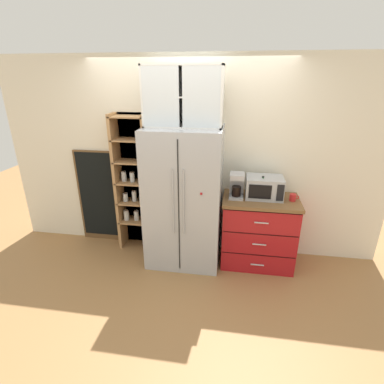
% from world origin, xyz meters
% --- Properties ---
extents(ground_plane, '(10.70, 10.70, 0.00)m').
position_xyz_m(ground_plane, '(0.00, 0.00, 0.00)').
color(ground_plane, '#9E7042').
extents(wall_back_cream, '(5.00, 0.10, 2.55)m').
position_xyz_m(wall_back_cream, '(0.00, 0.40, 1.27)').
color(wall_back_cream, silver).
rests_on(wall_back_cream, ground).
extents(refrigerator, '(0.92, 0.70, 1.75)m').
position_xyz_m(refrigerator, '(0.00, 0.01, 0.87)').
color(refrigerator, '#ADAFB5').
rests_on(refrigerator, ground).
extents(pantry_shelf_column, '(0.50, 0.30, 1.87)m').
position_xyz_m(pantry_shelf_column, '(-0.73, 0.28, 0.94)').
color(pantry_shelf_column, brown).
rests_on(pantry_shelf_column, ground).
extents(counter_cabinet, '(0.92, 0.58, 0.90)m').
position_xyz_m(counter_cabinet, '(0.94, 0.07, 0.45)').
color(counter_cabinet, '#A8161C').
rests_on(counter_cabinet, ground).
extents(microwave, '(0.44, 0.33, 0.26)m').
position_xyz_m(microwave, '(0.97, 0.12, 1.03)').
color(microwave, '#ADAFB5').
rests_on(microwave, counter_cabinet).
extents(coffee_maker, '(0.17, 0.20, 0.31)m').
position_xyz_m(coffee_maker, '(0.64, 0.08, 1.06)').
color(coffee_maker, '#B7B7BC').
rests_on(coffee_maker, counter_cabinet).
extents(mug_red, '(0.11, 0.08, 0.09)m').
position_xyz_m(mug_red, '(1.31, 0.06, 0.95)').
color(mug_red, red).
rests_on(mug_red, counter_cabinet).
extents(mug_sage, '(0.12, 0.08, 0.09)m').
position_xyz_m(mug_sage, '(0.94, 0.04, 0.95)').
color(mug_sage, '#8CA37F').
rests_on(mug_sage, counter_cabinet).
extents(bottle_green, '(0.06, 0.06, 0.28)m').
position_xyz_m(bottle_green, '(0.94, 0.08, 1.03)').
color(bottle_green, '#285B33').
rests_on(bottle_green, counter_cabinet).
extents(bottle_amber, '(0.06, 0.06, 0.27)m').
position_xyz_m(bottle_amber, '(0.94, 0.10, 1.02)').
color(bottle_amber, brown).
rests_on(bottle_amber, counter_cabinet).
extents(upper_cabinet, '(0.88, 0.32, 0.66)m').
position_xyz_m(upper_cabinet, '(0.00, 0.06, 2.08)').
color(upper_cabinet, silver).
rests_on(upper_cabinet, refrigerator).
extents(chalkboard_menu, '(0.60, 0.04, 1.35)m').
position_xyz_m(chalkboard_menu, '(-1.30, 0.33, 0.68)').
color(chalkboard_menu, brown).
rests_on(chalkboard_menu, ground).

